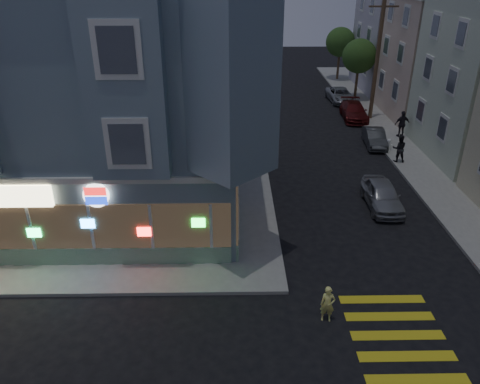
{
  "coord_description": "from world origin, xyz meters",
  "views": [
    {
      "loc": [
        0.89,
        -12.33,
        11.52
      ],
      "look_at": [
        1.2,
        6.33,
        2.28
      ],
      "focal_mm": 35.0,
      "sensor_mm": 36.0,
      "label": 1
    }
  ],
  "objects_px": {
    "pedestrian_b": "(402,124)",
    "traffic_signal": "(200,188)",
    "fire_hydrant": "(389,144)",
    "parked_car_a": "(382,195)",
    "parked_car_c": "(354,111)",
    "running_child": "(328,304)",
    "street_tree_near": "(359,56)",
    "utility_pole": "(377,59)",
    "street_tree_far": "(340,42)",
    "pedestrian_a": "(399,149)",
    "parked_car_b": "(375,138)",
    "parked_car_d": "(340,95)"
  },
  "relations": [
    {
      "from": "running_child",
      "to": "traffic_signal",
      "type": "height_order",
      "value": "traffic_signal"
    },
    {
      "from": "street_tree_near",
      "to": "pedestrian_b",
      "type": "distance_m",
      "value": 10.93
    },
    {
      "from": "utility_pole",
      "to": "parked_car_a",
      "type": "distance_m",
      "value": 15.83
    },
    {
      "from": "traffic_signal",
      "to": "fire_hydrant",
      "type": "xyz_separation_m",
      "value": [
        11.75,
        11.91,
        -2.61
      ]
    },
    {
      "from": "utility_pole",
      "to": "parked_car_c",
      "type": "bearing_deg",
      "value": 172.84
    },
    {
      "from": "parked_car_a",
      "to": "parked_car_c",
      "type": "distance_m",
      "value": 15.21
    },
    {
      "from": "street_tree_far",
      "to": "traffic_signal",
      "type": "relative_size",
      "value": 1.18
    },
    {
      "from": "pedestrian_a",
      "to": "fire_hydrant",
      "type": "bearing_deg",
      "value": -82.14
    },
    {
      "from": "parked_car_c",
      "to": "traffic_signal",
      "type": "xyz_separation_m",
      "value": [
        -11.15,
        -19.28,
        2.53
      ]
    },
    {
      "from": "running_child",
      "to": "street_tree_near",
      "type": "bearing_deg",
      "value": 81.76
    },
    {
      "from": "parked_car_a",
      "to": "parked_car_b",
      "type": "height_order",
      "value": "parked_car_a"
    },
    {
      "from": "utility_pole",
      "to": "parked_car_b",
      "type": "bearing_deg",
      "value": -102.31
    },
    {
      "from": "street_tree_near",
      "to": "running_child",
      "type": "distance_m",
      "value": 30.66
    },
    {
      "from": "pedestrian_b",
      "to": "fire_hydrant",
      "type": "xyz_separation_m",
      "value": [
        -1.7,
        -2.68,
        -0.52
      ]
    },
    {
      "from": "street_tree_near",
      "to": "pedestrian_b",
      "type": "bearing_deg",
      "value": -85.65
    },
    {
      "from": "running_child",
      "to": "parked_car_a",
      "type": "distance_m",
      "value": 9.6
    },
    {
      "from": "street_tree_far",
      "to": "parked_car_c",
      "type": "xyz_separation_m",
      "value": [
        -1.5,
        -13.84,
        -3.28
      ]
    },
    {
      "from": "utility_pole",
      "to": "traffic_signal",
      "type": "relative_size",
      "value": 2.01
    },
    {
      "from": "street_tree_near",
      "to": "traffic_signal",
      "type": "distance_m",
      "value": 28.13
    },
    {
      "from": "running_child",
      "to": "pedestrian_a",
      "type": "xyz_separation_m",
      "value": [
        7.11,
        14.26,
        0.32
      ]
    },
    {
      "from": "street_tree_far",
      "to": "utility_pole",
      "type": "bearing_deg",
      "value": -90.82
    },
    {
      "from": "pedestrian_b",
      "to": "traffic_signal",
      "type": "distance_m",
      "value": 19.95
    },
    {
      "from": "pedestrian_b",
      "to": "utility_pole",
      "type": "bearing_deg",
      "value": -84.88
    },
    {
      "from": "utility_pole",
      "to": "pedestrian_a",
      "type": "height_order",
      "value": "utility_pole"
    },
    {
      "from": "running_child",
      "to": "pedestrian_a",
      "type": "relative_size",
      "value": 0.81
    },
    {
      "from": "parked_car_a",
      "to": "fire_hydrant",
      "type": "xyz_separation_m",
      "value": [
        2.7,
        7.69,
        -0.11
      ]
    },
    {
      "from": "fire_hydrant",
      "to": "parked_car_d",
      "type": "bearing_deg",
      "value": 92.73
    },
    {
      "from": "parked_car_b",
      "to": "street_tree_far",
      "type": "bearing_deg",
      "value": 90.48
    },
    {
      "from": "traffic_signal",
      "to": "parked_car_d",
      "type": "bearing_deg",
      "value": 46.7
    },
    {
      "from": "utility_pole",
      "to": "running_child",
      "type": "xyz_separation_m",
      "value": [
        -7.81,
        -23.42,
        -4.1
      ]
    },
    {
      "from": "street_tree_near",
      "to": "fire_hydrant",
      "type": "distance_m",
      "value": 13.66
    },
    {
      "from": "parked_car_a",
      "to": "parked_car_d",
      "type": "relative_size",
      "value": 0.91
    },
    {
      "from": "parked_car_a",
      "to": "fire_hydrant",
      "type": "relative_size",
      "value": 4.98
    },
    {
      "from": "parked_car_a",
      "to": "parked_car_c",
      "type": "relative_size",
      "value": 0.88
    },
    {
      "from": "pedestrian_a",
      "to": "parked_car_b",
      "type": "relative_size",
      "value": 0.49
    },
    {
      "from": "pedestrian_b",
      "to": "traffic_signal",
      "type": "relative_size",
      "value": 0.42
    },
    {
      "from": "utility_pole",
      "to": "fire_hydrant",
      "type": "height_order",
      "value": "utility_pole"
    },
    {
      "from": "pedestrian_b",
      "to": "traffic_signal",
      "type": "xyz_separation_m",
      "value": [
        -13.45,
        -14.59,
        2.09
      ]
    },
    {
      "from": "utility_pole",
      "to": "parked_car_c",
      "type": "height_order",
      "value": "utility_pole"
    },
    {
      "from": "street_tree_near",
      "to": "running_child",
      "type": "xyz_separation_m",
      "value": [
        -8.01,
        -29.42,
        -3.24
      ]
    },
    {
      "from": "pedestrian_a",
      "to": "traffic_signal",
      "type": "xyz_separation_m",
      "value": [
        -11.75,
        -9.95,
        2.17
      ]
    },
    {
      "from": "parked_car_b",
      "to": "parked_car_d",
      "type": "xyz_separation_m",
      "value": [
        0.0,
        11.32,
        0.03
      ]
    },
    {
      "from": "parked_car_b",
      "to": "fire_hydrant",
      "type": "relative_size",
      "value": 4.44
    },
    {
      "from": "street_tree_near",
      "to": "street_tree_far",
      "type": "distance_m",
      "value": 8.0
    },
    {
      "from": "parked_car_b",
      "to": "pedestrian_b",
      "type": "bearing_deg",
      "value": 36.66
    },
    {
      "from": "utility_pole",
      "to": "pedestrian_a",
      "type": "distance_m",
      "value": 9.94
    },
    {
      "from": "traffic_signal",
      "to": "fire_hydrant",
      "type": "distance_m",
      "value": 16.93
    },
    {
      "from": "utility_pole",
      "to": "running_child",
      "type": "relative_size",
      "value": 6.44
    },
    {
      "from": "utility_pole",
      "to": "running_child",
      "type": "distance_m",
      "value": 25.03
    },
    {
      "from": "pedestrian_a",
      "to": "parked_car_b",
      "type": "distance_m",
      "value": 3.29
    }
  ]
}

